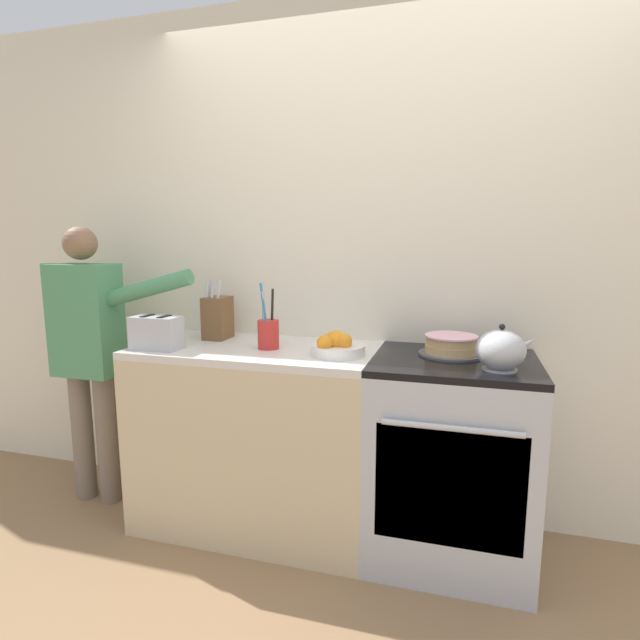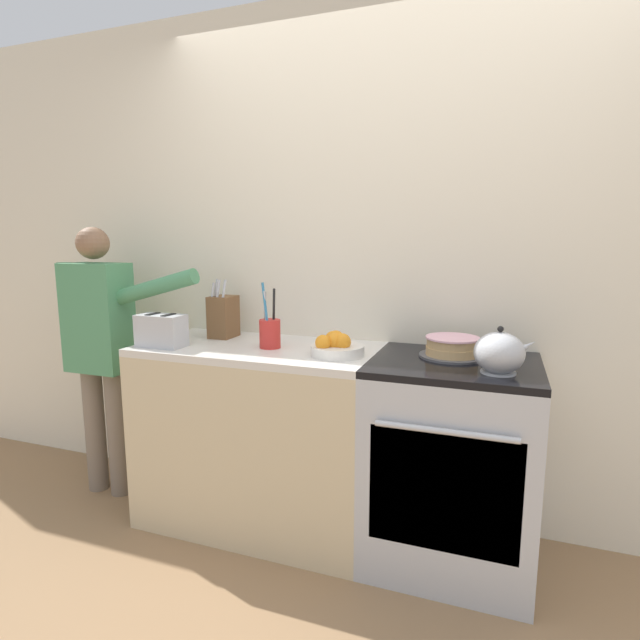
% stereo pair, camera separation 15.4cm
% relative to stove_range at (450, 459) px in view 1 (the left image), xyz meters
% --- Properties ---
extents(ground_plane, '(16.00, 16.00, 0.00)m').
position_rel_stove_range_xyz_m(ground_plane, '(-0.29, -0.30, -0.46)').
color(ground_plane, '#93704C').
extents(wall_back, '(8.00, 0.04, 2.60)m').
position_rel_stove_range_xyz_m(wall_back, '(-0.29, 0.33, 0.84)').
color(wall_back, silver).
rests_on(wall_back, ground_plane).
extents(counter_cabinet, '(1.16, 0.61, 0.91)m').
position_rel_stove_range_xyz_m(counter_cabinet, '(-0.93, 0.00, -0.00)').
color(counter_cabinet, beige).
rests_on(counter_cabinet, ground_plane).
extents(stove_range, '(0.70, 0.64, 0.91)m').
position_rel_stove_range_xyz_m(stove_range, '(0.00, 0.00, 0.00)').
color(stove_range, '#B7BABF').
rests_on(stove_range, ground_plane).
extents(layer_cake, '(0.29, 0.29, 0.09)m').
position_rel_stove_range_xyz_m(layer_cake, '(-0.02, 0.08, 0.50)').
color(layer_cake, '#4C4C51').
rests_on(layer_cake, stove_range).
extents(tea_kettle, '(0.23, 0.19, 0.19)m').
position_rel_stove_range_xyz_m(tea_kettle, '(0.18, -0.13, 0.54)').
color(tea_kettle, '#B7BABF').
rests_on(tea_kettle, stove_range).
extents(knife_block, '(0.11, 0.15, 0.31)m').
position_rel_stove_range_xyz_m(knife_block, '(-1.20, 0.13, 0.57)').
color(knife_block, brown).
rests_on(knife_block, counter_cabinet).
extents(utensil_crock, '(0.10, 0.10, 0.31)m').
position_rel_stove_range_xyz_m(utensil_crock, '(-0.86, -0.02, 0.53)').
color(utensil_crock, red).
rests_on(utensil_crock, counter_cabinet).
extents(fruit_bowl, '(0.24, 0.24, 0.11)m').
position_rel_stove_range_xyz_m(fruit_bowl, '(-0.51, -0.06, 0.50)').
color(fruit_bowl, silver).
rests_on(fruit_bowl, counter_cabinet).
extents(toaster, '(0.24, 0.13, 0.16)m').
position_rel_stove_range_xyz_m(toaster, '(-1.36, -0.18, 0.54)').
color(toaster, '#B7BABF').
rests_on(toaster, counter_cabinet).
extents(person_baker, '(0.89, 0.20, 1.49)m').
position_rel_stove_range_xyz_m(person_baker, '(-1.88, -0.03, 0.43)').
color(person_baker, '#7A6B5B').
rests_on(person_baker, ground_plane).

